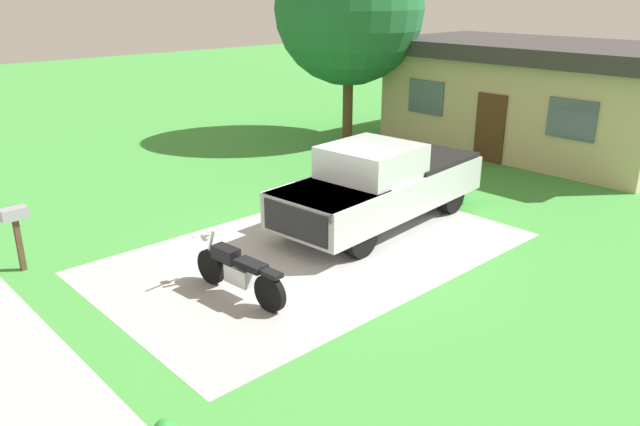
{
  "coord_description": "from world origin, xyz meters",
  "views": [
    {
      "loc": [
        8.54,
        -7.75,
        5.08
      ],
      "look_at": [
        0.15,
        0.02,
        0.9
      ],
      "focal_mm": 34.45,
      "sensor_mm": 36.0,
      "label": 1
    }
  ],
  "objects_px": {
    "motorcycle": "(238,271)",
    "pickup_truck": "(383,183)",
    "neighbor_house": "(535,95)",
    "shade_tree": "(349,9)",
    "mailbox": "(15,222)"
  },
  "relations": [
    {
      "from": "motorcycle",
      "to": "neighbor_house",
      "type": "distance_m",
      "value": 13.73
    },
    {
      "from": "motorcycle",
      "to": "pickup_truck",
      "type": "xyz_separation_m",
      "value": [
        -0.74,
        4.56,
        0.48
      ]
    },
    {
      "from": "shade_tree",
      "to": "neighbor_house",
      "type": "xyz_separation_m",
      "value": [
        5.29,
        3.42,
        -2.66
      ]
    },
    {
      "from": "mailbox",
      "to": "shade_tree",
      "type": "distance_m",
      "value": 13.49
    },
    {
      "from": "motorcycle",
      "to": "neighbor_house",
      "type": "relative_size",
      "value": 0.23
    },
    {
      "from": "motorcycle",
      "to": "mailbox",
      "type": "bearing_deg",
      "value": -146.78
    },
    {
      "from": "motorcycle",
      "to": "neighbor_house",
      "type": "height_order",
      "value": "neighbor_house"
    },
    {
      "from": "pickup_truck",
      "to": "shade_tree",
      "type": "relative_size",
      "value": 0.82
    },
    {
      "from": "shade_tree",
      "to": "motorcycle",
      "type": "bearing_deg",
      "value": -53.93
    },
    {
      "from": "motorcycle",
      "to": "shade_tree",
      "type": "relative_size",
      "value": 0.32
    },
    {
      "from": "shade_tree",
      "to": "neighbor_house",
      "type": "height_order",
      "value": "shade_tree"
    },
    {
      "from": "pickup_truck",
      "to": "shade_tree",
      "type": "height_order",
      "value": "shade_tree"
    },
    {
      "from": "mailbox",
      "to": "neighbor_house",
      "type": "xyz_separation_m",
      "value": [
        1.63,
        15.93,
        0.81
      ]
    },
    {
      "from": "pickup_truck",
      "to": "neighbor_house",
      "type": "bearing_deg",
      "value": 98.41
    },
    {
      "from": "pickup_truck",
      "to": "neighbor_house",
      "type": "xyz_separation_m",
      "value": [
        -1.32,
        8.95,
        0.84
      ]
    }
  ]
}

